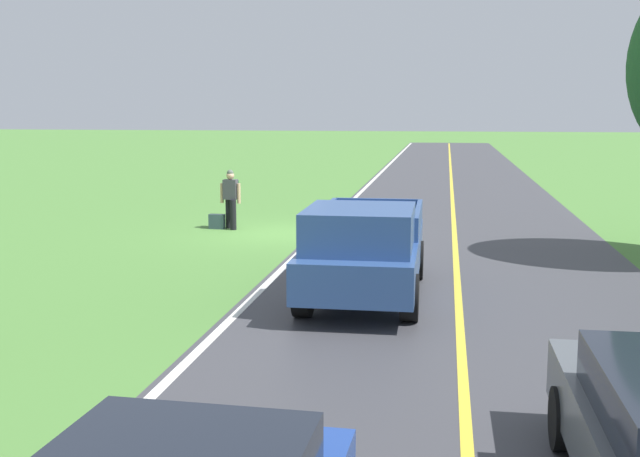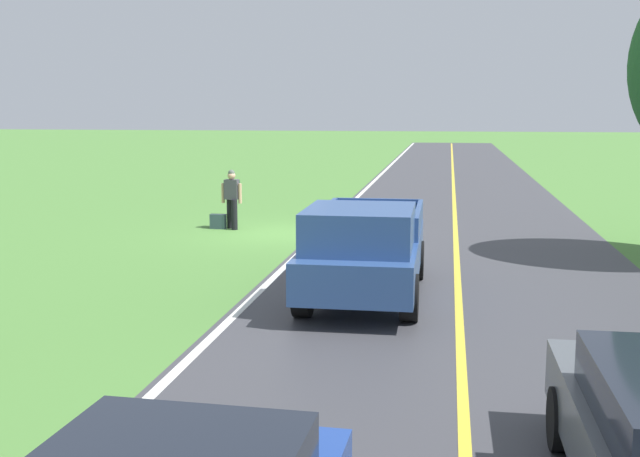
# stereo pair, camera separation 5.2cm
# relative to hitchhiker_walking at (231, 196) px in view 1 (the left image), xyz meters

# --- Properties ---
(ground_plane) EXTENTS (200.00, 200.00, 0.00)m
(ground_plane) POSITION_rel_hitchhiker_walking_xyz_m (-1.60, 0.63, -0.98)
(ground_plane) COLOR #4C7F38
(road_surface) EXTENTS (7.97, 120.00, 0.00)m
(road_surface) POSITION_rel_hitchhiker_walking_xyz_m (-6.49, 0.63, -0.98)
(road_surface) COLOR #3D3D42
(road_surface) RESTS_ON ground
(lane_edge_line) EXTENTS (0.16, 117.60, 0.00)m
(lane_edge_line) POSITION_rel_hitchhiker_walking_xyz_m (-2.68, 0.63, -0.98)
(lane_edge_line) COLOR silver
(lane_edge_line) RESTS_ON ground
(lane_centre_line) EXTENTS (0.14, 117.60, 0.00)m
(lane_centre_line) POSITION_rel_hitchhiker_walking_xyz_m (-6.49, 0.63, -0.98)
(lane_centre_line) COLOR gold
(lane_centre_line) RESTS_ON ground
(hitchhiker_walking) EXTENTS (0.62, 0.52, 1.75)m
(hitchhiker_walking) POSITION_rel_hitchhiker_walking_xyz_m (0.00, 0.00, 0.00)
(hitchhiker_walking) COLOR black
(hitchhiker_walking) RESTS_ON ground
(suitcase_carried) EXTENTS (0.47, 0.22, 0.43)m
(suitcase_carried) POSITION_rel_hitchhiker_walking_xyz_m (0.42, 0.06, -0.76)
(suitcase_carried) COLOR #384C56
(suitcase_carried) RESTS_ON ground
(pickup_truck_passing) EXTENTS (2.13, 5.41, 1.82)m
(pickup_truck_passing) POSITION_rel_hitchhiker_walking_xyz_m (-4.74, 7.84, -0.01)
(pickup_truck_passing) COLOR #2D4C84
(pickup_truck_passing) RESTS_ON ground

